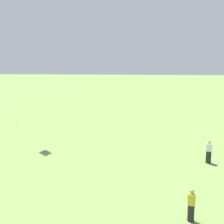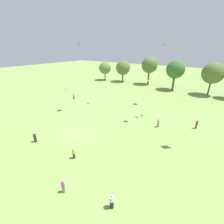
% 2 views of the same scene
% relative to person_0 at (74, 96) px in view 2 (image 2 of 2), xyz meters
% --- Properties ---
extents(ground_plane, '(240.00, 240.00, 0.00)m').
position_rel_person_0_xyz_m(ground_plane, '(15.64, -14.05, -0.92)').
color(ground_plane, '#7A994C').
extents(tree_0, '(5.62, 5.62, 8.48)m').
position_rel_person_0_xyz_m(tree_0, '(-9.46, 28.61, 4.74)').
color(tree_0, brown).
rests_on(tree_0, ground_plane).
extents(tree_1, '(6.36, 6.36, 9.46)m').
position_rel_person_0_xyz_m(tree_1, '(-0.58, 30.39, 5.33)').
color(tree_1, brown).
rests_on(tree_1, ground_plane).
extents(tree_2, '(6.50, 6.50, 11.23)m').
position_rel_person_0_xyz_m(tree_2, '(11.17, 32.03, 7.02)').
color(tree_2, brown).
rests_on(tree_2, ground_plane).
extents(tree_3, '(6.45, 6.45, 10.71)m').
position_rel_person_0_xyz_m(tree_3, '(22.35, 28.56, 6.52)').
color(tree_3, brown).
rests_on(tree_3, ground_plane).
extents(tree_4, '(6.66, 6.66, 10.53)m').
position_rel_person_0_xyz_m(tree_4, '(33.87, 28.44, 6.27)').
color(tree_4, brown).
rests_on(tree_4, ground_plane).
extents(person_0, '(0.59, 0.59, 1.86)m').
position_rel_person_0_xyz_m(person_0, '(0.00, 0.00, 0.00)').
color(person_0, '#333D5B').
rests_on(person_0, ground_plane).
extents(person_1, '(0.47, 0.47, 1.63)m').
position_rel_person_0_xyz_m(person_1, '(23.88, -23.16, -0.10)').
color(person_1, '#847056').
rests_on(person_1, ground_plane).
extents(person_2, '(0.48, 0.48, 1.75)m').
position_rel_person_0_xyz_m(person_2, '(12.11, -19.59, -0.07)').
color(person_2, '#232328').
rests_on(person_2, ground_plane).
extents(person_3, '(0.58, 0.58, 1.77)m').
position_rel_person_0_xyz_m(person_3, '(33.92, 1.04, -0.04)').
color(person_3, '#4C4C51').
rests_on(person_3, ground_plane).
extents(person_4, '(0.51, 0.51, 1.77)m').
position_rel_person_0_xyz_m(person_4, '(29.26, -21.57, -0.05)').
color(person_4, '#232328').
rests_on(person_4, ground_plane).
extents(person_5, '(0.60, 0.60, 1.71)m').
position_rel_person_0_xyz_m(person_5, '(27.49, -2.67, -0.09)').
color(person_5, '#847056').
rests_on(person_5, ground_plane).
extents(person_6, '(0.55, 0.55, 1.69)m').
position_rel_person_0_xyz_m(person_6, '(20.61, -18.70, -0.08)').
color(person_6, '#232328').
rests_on(person_6, ground_plane).
extents(kite_0, '(1.23, 1.29, 7.08)m').
position_rel_person_0_xyz_m(kite_0, '(19.98, 8.24, 5.74)').
color(kite_0, orange).
rests_on(kite_0, ground_plane).
extents(kite_3, '(1.22, 1.14, 15.91)m').
position_rel_person_0_xyz_m(kite_3, '(8.94, -4.80, 13.92)').
color(kite_3, purple).
rests_on(kite_3, ground_plane).
extents(kite_5, '(1.03, 1.07, 10.61)m').
position_rel_person_0_xyz_m(kite_5, '(-8.46, 8.82, 9.05)').
color(kite_5, red).
rests_on(kite_5, ground_plane).
extents(kite_6, '(0.87, 0.84, 15.39)m').
position_rel_person_0_xyz_m(kite_6, '(25.89, -0.57, 13.32)').
color(kite_6, '#E54C99').
rests_on(kite_6, ground_plane).
extents(dog_0, '(0.88, 0.39, 0.58)m').
position_rel_person_0_xyz_m(dog_0, '(22.07, -0.90, -0.54)').
color(dog_0, silver).
rests_on(dog_0, ground_plane).
extents(dog_1, '(0.86, 0.51, 0.53)m').
position_rel_person_0_xyz_m(dog_1, '(6.60, -0.57, -0.57)').
color(dog_1, silver).
rests_on(dog_1, ground_plane).
extents(picnic_bag_0, '(0.31, 0.33, 0.37)m').
position_rel_person_0_xyz_m(picnic_bag_0, '(22.67, 0.31, -0.74)').
color(picnic_bag_0, '#33518C').
rests_on(picnic_bag_0, ground_plane).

